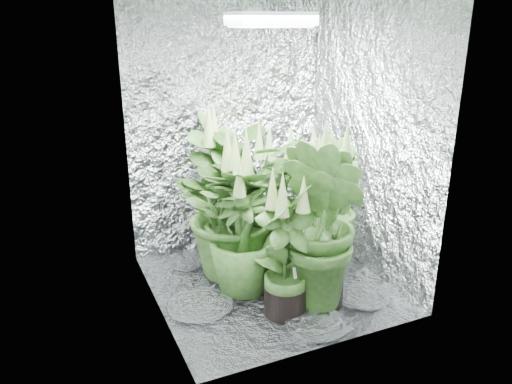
{
  "coord_description": "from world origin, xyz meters",
  "views": [
    {
      "loc": [
        -1.39,
        -2.9,
        1.84
      ],
      "look_at": [
        -0.1,
        0.0,
        0.73
      ],
      "focal_mm": 35.0,
      "sensor_mm": 36.0,
      "label": 1
    }
  ],
  "objects": [
    {
      "name": "plant_b",
      "position": [
        -0.13,
        0.64,
        0.57
      ],
      "size": [
        0.82,
        0.82,
        1.24
      ],
      "rotation": [
        0.0,
        0.0,
        0.57
      ],
      "color": "black",
      "rests_on": "ground"
    },
    {
      "name": "plant_c",
      "position": [
        0.52,
        0.12,
        0.49
      ],
      "size": [
        0.58,
        0.58,
        1.07
      ],
      "rotation": [
        0.0,
        0.0,
        1.49
      ],
      "color": "black",
      "rests_on": "ground"
    },
    {
      "name": "plant_label",
      "position": [
        -0.0,
        -0.41,
        0.3
      ],
      "size": [
        0.05,
        0.03,
        0.08
      ],
      "primitive_type": "cube",
      "rotation": [
        -0.21,
        0.0,
        0.24
      ],
      "color": "white",
      "rests_on": "plant_f"
    },
    {
      "name": "plant_a",
      "position": [
        -0.17,
        0.24,
        0.53
      ],
      "size": [
        1.21,
        1.21,
        1.13
      ],
      "rotation": [
        0.0,
        0.0,
        0.42
      ],
      "color": "black",
      "rests_on": "ground"
    },
    {
      "name": "plant_e",
      "position": [
        0.17,
        0.24,
        0.53
      ],
      "size": [
        1.01,
        1.01,
        1.12
      ],
      "rotation": [
        0.0,
        0.0,
        3.25
      ],
      "color": "black",
      "rests_on": "ground"
    },
    {
      "name": "walls",
      "position": [
        0.0,
        0.0,
        1.0
      ],
      "size": [
        1.62,
        1.62,
        2.0
      ],
      "color": "white",
      "rests_on": "ground"
    },
    {
      "name": "circulation_fan",
      "position": [
        0.58,
        0.61,
        0.17
      ],
      "size": [
        0.19,
        0.35,
        0.4
      ],
      "rotation": [
        0.0,
        0.0,
        0.22
      ],
      "color": "black",
      "rests_on": "ground"
    },
    {
      "name": "grow_lamp",
      "position": [
        0.0,
        0.0,
        1.83
      ],
      "size": [
        0.5,
        0.3,
        0.22
      ],
      "color": "gray",
      "rests_on": "ceiling"
    },
    {
      "name": "plant_f",
      "position": [
        -0.06,
        -0.39,
        0.44
      ],
      "size": [
        0.66,
        0.66,
        0.98
      ],
      "rotation": [
        0.0,
        0.0,
        3.79
      ],
      "color": "black",
      "rests_on": "ground"
    },
    {
      "name": "ground",
      "position": [
        0.0,
        0.0,
        0.0
      ],
      "size": [
        1.6,
        1.6,
        0.0
      ],
      "primitive_type": "plane",
      "color": "white",
      "rests_on": "ground"
    },
    {
      "name": "plant_d",
      "position": [
        -0.2,
        -0.02,
        0.46
      ],
      "size": [
        0.69,
        0.69,
        1.0
      ],
      "rotation": [
        0.0,
        0.0,
        2.63
      ],
      "color": "black",
      "rests_on": "ground"
    },
    {
      "name": "plant_g",
      "position": [
        0.21,
        -0.37,
        0.58
      ],
      "size": [
        0.67,
        0.67,
        1.25
      ],
      "rotation": [
        0.0,
        0.0,
        4.78
      ],
      "color": "black",
      "rests_on": "ground"
    }
  ]
}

